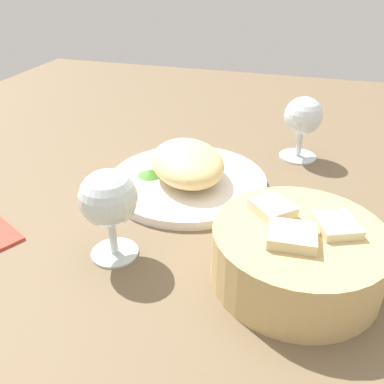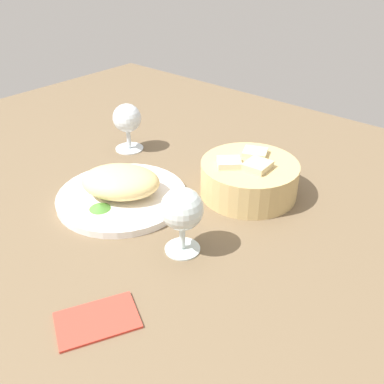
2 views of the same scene
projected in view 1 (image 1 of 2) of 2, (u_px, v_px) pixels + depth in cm
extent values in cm
cube|color=brown|center=(191.00, 180.00, 70.57)|extent=(140.00, 140.00, 2.00)
cylinder|color=white|center=(188.00, 182.00, 66.58)|extent=(25.39, 25.39, 1.40)
ellipsoid|color=#E7CB84|center=(188.00, 163.00, 64.82)|extent=(18.89, 17.51, 5.49)
cone|color=#4B8834|center=(150.00, 172.00, 66.73)|extent=(4.04, 4.04, 1.01)
cylinder|color=tan|center=(297.00, 255.00, 46.36)|extent=(19.27, 19.27, 6.83)
cube|color=beige|center=(290.00, 250.00, 43.64)|extent=(4.78, 5.24, 4.98)
cube|color=beige|center=(334.00, 238.00, 45.49)|extent=(5.91, 5.67, 4.64)
cube|color=beige|center=(271.00, 220.00, 48.09)|extent=(6.01, 5.99, 4.47)
cylinder|color=silver|center=(115.00, 252.00, 51.77)|extent=(5.94, 5.94, 0.60)
cylinder|color=silver|center=(113.00, 237.00, 50.57)|extent=(1.00, 1.00, 4.12)
sphere|color=silver|center=(108.00, 198.00, 47.75)|extent=(6.98, 6.98, 6.98)
cylinder|color=silver|center=(298.00, 155.00, 75.95)|extent=(6.71, 6.71, 0.60)
cylinder|color=silver|center=(299.00, 144.00, 74.76)|extent=(1.00, 1.00, 4.06)
sphere|color=silver|center=(303.00, 116.00, 72.03)|extent=(6.69, 6.69, 6.69)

